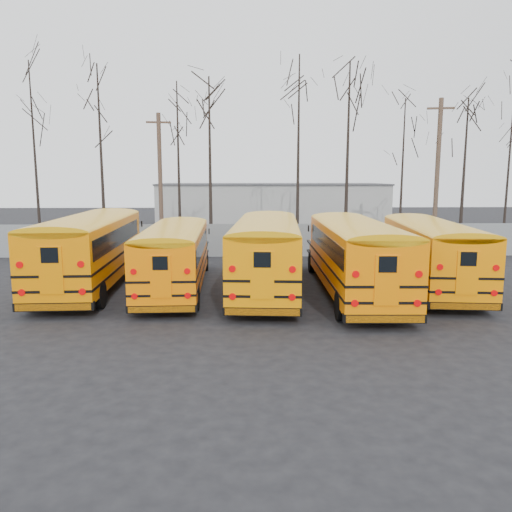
{
  "coord_description": "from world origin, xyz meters",
  "views": [
    {
      "loc": [
        -0.95,
        -18.05,
        4.87
      ],
      "look_at": [
        -0.39,
        2.25,
        1.6
      ],
      "focal_mm": 35.0,
      "sensor_mm": 36.0,
      "label": 1
    }
  ],
  "objects_px": {
    "bus_b": "(175,252)",
    "bus_e": "(430,248)",
    "utility_pole_right": "(437,172)",
    "bus_a": "(91,245)",
    "bus_d": "(355,251)",
    "utility_pole_left": "(160,181)",
    "bus_c": "(267,248)"
  },
  "relations": [
    {
      "from": "bus_b",
      "to": "bus_e",
      "type": "distance_m",
      "value": 10.99
    },
    {
      "from": "bus_e",
      "to": "utility_pole_right",
      "type": "distance_m",
      "value": 13.87
    },
    {
      "from": "bus_a",
      "to": "bus_e",
      "type": "xyz_separation_m",
      "value": [
        14.74,
        -0.56,
        -0.14
      ]
    },
    {
      "from": "bus_d",
      "to": "utility_pole_left",
      "type": "distance_m",
      "value": 16.38
    },
    {
      "from": "bus_d",
      "to": "bus_e",
      "type": "xyz_separation_m",
      "value": [
        3.57,
        1.27,
        -0.08
      ]
    },
    {
      "from": "bus_a",
      "to": "bus_c",
      "type": "xyz_separation_m",
      "value": [
        7.63,
        -0.9,
        -0.05
      ]
    },
    {
      "from": "bus_e",
      "to": "bus_a",
      "type": "bearing_deg",
      "value": -176.28
    },
    {
      "from": "bus_d",
      "to": "utility_pole_left",
      "type": "bearing_deg",
      "value": 128.95
    },
    {
      "from": "bus_e",
      "to": "utility_pole_left",
      "type": "relative_size",
      "value": 1.24
    },
    {
      "from": "bus_b",
      "to": "bus_e",
      "type": "bearing_deg",
      "value": -0.41
    },
    {
      "from": "bus_a",
      "to": "bus_c",
      "type": "bearing_deg",
      "value": -8.75
    },
    {
      "from": "bus_b",
      "to": "bus_e",
      "type": "height_order",
      "value": "bus_e"
    },
    {
      "from": "bus_d",
      "to": "utility_pole_right",
      "type": "distance_m",
      "value": 16.55
    },
    {
      "from": "bus_b",
      "to": "utility_pole_right",
      "type": "bearing_deg",
      "value": 36.95
    },
    {
      "from": "bus_e",
      "to": "bus_c",
      "type": "bearing_deg",
      "value": -171.33
    },
    {
      "from": "bus_c",
      "to": "bus_d",
      "type": "height_order",
      "value": "bus_c"
    },
    {
      "from": "bus_a",
      "to": "utility_pole_left",
      "type": "distance_m",
      "value": 11.37
    },
    {
      "from": "bus_d",
      "to": "utility_pole_right",
      "type": "relative_size",
      "value": 1.14
    },
    {
      "from": "bus_b",
      "to": "utility_pole_right",
      "type": "height_order",
      "value": "utility_pole_right"
    },
    {
      "from": "bus_a",
      "to": "utility_pole_right",
      "type": "distance_m",
      "value": 23.3
    },
    {
      "from": "bus_a",
      "to": "utility_pole_left",
      "type": "xyz_separation_m",
      "value": [
        1.31,
        10.99,
        2.62
      ]
    },
    {
      "from": "bus_a",
      "to": "bus_c",
      "type": "distance_m",
      "value": 7.68
    },
    {
      "from": "bus_c",
      "to": "bus_b",
      "type": "bearing_deg",
      "value": -177.58
    },
    {
      "from": "bus_a",
      "to": "utility_pole_right",
      "type": "height_order",
      "value": "utility_pole_right"
    },
    {
      "from": "bus_a",
      "to": "bus_c",
      "type": "height_order",
      "value": "bus_a"
    },
    {
      "from": "bus_a",
      "to": "bus_e",
      "type": "bearing_deg",
      "value": -4.16
    },
    {
      "from": "bus_b",
      "to": "utility_pole_right",
      "type": "distance_m",
      "value": 20.72
    },
    {
      "from": "utility_pole_left",
      "to": "utility_pole_right",
      "type": "bearing_deg",
      "value": -4.56
    },
    {
      "from": "bus_a",
      "to": "utility_pole_left",
      "type": "bearing_deg",
      "value": 81.22
    },
    {
      "from": "bus_b",
      "to": "utility_pole_right",
      "type": "relative_size",
      "value": 1.05
    },
    {
      "from": "bus_d",
      "to": "bus_e",
      "type": "distance_m",
      "value": 3.79
    },
    {
      "from": "bus_d",
      "to": "utility_pole_left",
      "type": "height_order",
      "value": "utility_pole_left"
    }
  ]
}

